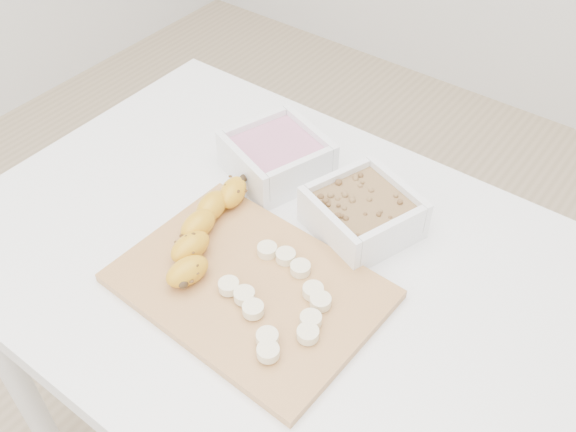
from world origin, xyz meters
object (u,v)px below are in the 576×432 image
Objects in this scene: table at (277,295)px; banana at (205,231)px; bowl_granola at (363,212)px; cutting_board at (249,286)px; bowl_yogurt at (277,156)px.

table is 0.17m from banana.
table is 5.32× the size of bowl_granola.
bowl_granola reaches higher than cutting_board.
cutting_board is at bearing -106.99° from bowl_granola.
bowl_granola is 0.25m from banana.
banana is (-0.11, 0.03, 0.03)m from cutting_board.
bowl_granola reaches higher than table.
bowl_yogurt is at bearing 171.15° from bowl_granola.
bowl_granola is 0.51× the size of cutting_board.
cutting_board is 0.11m from banana.
banana is (-0.17, -0.18, -0.00)m from bowl_granola.
bowl_yogurt reaches higher than table.
table is 5.20× the size of bowl_yogurt.
banana is (0.02, -0.21, -0.00)m from bowl_yogurt.
bowl_yogurt is 1.02× the size of bowl_granola.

